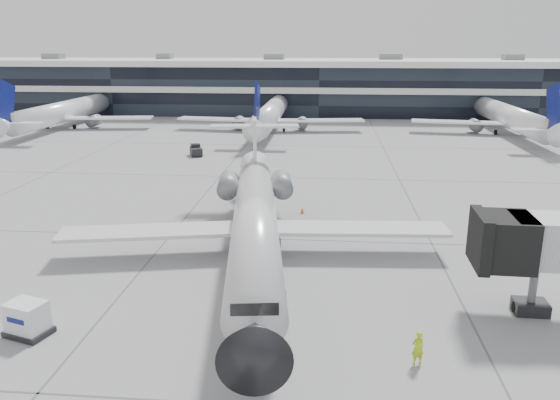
# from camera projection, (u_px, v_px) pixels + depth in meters

# --- Properties ---
(ground) EXTENTS (220.00, 220.00, 0.00)m
(ground) POSITION_uv_depth(u_px,v_px,m) (298.00, 240.00, 41.57)
(ground) COLOR gray
(ground) RESTS_ON ground
(terminal) EXTENTS (170.00, 22.00, 10.00)m
(terminal) POSITION_uv_depth(u_px,v_px,m) (320.00, 89.00, 118.72)
(terminal) COLOR black
(terminal) RESTS_ON ground
(bg_jet_left) EXTENTS (32.00, 40.00, 9.60)m
(bg_jet_left) POSITION_uv_depth(u_px,v_px,m) (66.00, 127.00, 98.11)
(bg_jet_left) COLOR white
(bg_jet_left) RESTS_ON ground
(bg_jet_center) EXTENTS (32.00, 40.00, 9.60)m
(bg_jet_center) POSITION_uv_depth(u_px,v_px,m) (271.00, 130.00, 94.93)
(bg_jet_center) COLOR white
(bg_jet_center) RESTS_ON ground
(bg_jet_right) EXTENTS (32.00, 40.00, 9.60)m
(bg_jet_right) POSITION_uv_depth(u_px,v_px,m) (507.00, 133.00, 91.49)
(bg_jet_right) COLOR white
(bg_jet_right) RESTS_ON ground
(regional_jet) EXTENTS (27.19, 33.93, 7.84)m
(regional_jet) POSITION_uv_depth(u_px,v_px,m) (255.00, 219.00, 37.87)
(regional_jet) COLOR silver
(regional_jet) RESTS_ON ground
(ramp_worker) EXTENTS (0.71, 0.59, 1.68)m
(ramp_worker) POSITION_uv_depth(u_px,v_px,m) (418.00, 348.00, 25.22)
(ramp_worker) COLOR #B4D916
(ramp_worker) RESTS_ON ground
(baggage_tug) EXTENTS (2.03, 2.62, 1.47)m
(baggage_tug) POSITION_uv_depth(u_px,v_px,m) (268.00, 300.00, 30.36)
(baggage_tug) COLOR white
(baggage_tug) RESTS_ON ground
(cargo_uld) EXTENTS (2.53, 2.15, 1.76)m
(cargo_uld) POSITION_uv_depth(u_px,v_px,m) (27.00, 319.00, 27.75)
(cargo_uld) COLOR black
(cargo_uld) RESTS_ON ground
(traffic_cone) EXTENTS (0.48, 0.48, 0.56)m
(traffic_cone) POSITION_uv_depth(u_px,v_px,m) (302.00, 210.00, 48.01)
(traffic_cone) COLOR orange
(traffic_cone) RESTS_ON ground
(far_tug) EXTENTS (2.20, 2.74, 1.52)m
(far_tug) POSITION_uv_depth(u_px,v_px,m) (196.00, 151.00, 72.84)
(far_tug) COLOR black
(far_tug) RESTS_ON ground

